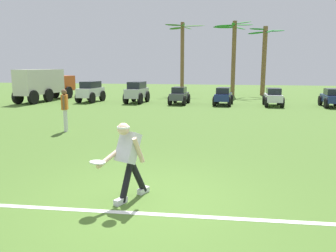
# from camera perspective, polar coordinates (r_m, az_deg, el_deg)

# --- Properties ---
(ground_plane) EXTENTS (80.00, 80.00, 0.00)m
(ground_plane) POSITION_cam_1_polar(r_m,az_deg,el_deg) (6.00, -3.78, -12.90)
(ground_plane) COLOR #496C29
(field_line_paint) EXTENTS (27.06, 1.60, 0.01)m
(field_line_paint) POSITION_cam_1_polar(r_m,az_deg,el_deg) (5.55, -5.11, -14.88)
(field_line_paint) COLOR white
(field_line_paint) RESTS_ON ground_plane
(frisbee_thrower) EXTENTS (0.74, 0.96, 1.42)m
(frisbee_thrower) POSITION_cam_1_polar(r_m,az_deg,el_deg) (5.82, -6.93, -5.36)
(frisbee_thrower) COLOR black
(frisbee_thrower) RESTS_ON ground_plane
(frisbee_in_flight) EXTENTS (0.37, 0.37, 0.04)m
(frisbee_in_flight) POSITION_cam_1_polar(r_m,az_deg,el_deg) (5.60, -12.15, -6.20)
(frisbee_in_flight) COLOR white
(teammate_near_sideline) EXTENTS (0.30, 0.49, 1.56)m
(teammate_near_sideline) POSITION_cam_1_polar(r_m,az_deg,el_deg) (12.61, -17.53, 3.31)
(teammate_near_sideline) COLOR silver
(teammate_near_sideline) RESTS_ON ground_plane
(parked_car_slot_a) EXTENTS (1.32, 2.42, 1.40)m
(parked_car_slot_a) POSITION_cam_1_polar(r_m,az_deg,el_deg) (23.12, -13.32, 5.95)
(parked_car_slot_a) COLOR silver
(parked_car_slot_a) RESTS_ON ground_plane
(parked_car_slot_b) EXTENTS (1.27, 2.40, 1.40)m
(parked_car_slot_b) POSITION_cam_1_polar(r_m,az_deg,el_deg) (22.07, -5.45, 5.98)
(parked_car_slot_b) COLOR #B7BABF
(parked_car_slot_b) RESTS_ON ground_plane
(parked_car_slot_c) EXTENTS (1.18, 2.24, 1.10)m
(parked_car_slot_c) POSITION_cam_1_polar(r_m,az_deg,el_deg) (21.21, 2.00, 5.37)
(parked_car_slot_c) COLOR #474C51
(parked_car_slot_c) RESTS_ON ground_plane
(parked_car_slot_d) EXTENTS (1.27, 2.27, 1.10)m
(parked_car_slot_d) POSITION_cam_1_polar(r_m,az_deg,el_deg) (20.93, 9.61, 5.17)
(parked_car_slot_d) COLOR navy
(parked_car_slot_d) RESTS_ON ground_plane
(parked_car_slot_e) EXTENTS (1.11, 2.21, 1.10)m
(parked_car_slot_e) POSITION_cam_1_polar(r_m,az_deg,el_deg) (21.11, 17.84, 4.87)
(parked_car_slot_e) COLOR silver
(parked_car_slot_e) RESTS_ON ground_plane
(parked_car_slot_f) EXTENTS (1.17, 2.24, 1.10)m
(parked_car_slot_f) POSITION_cam_1_polar(r_m,az_deg,el_deg) (21.86, 26.63, 4.44)
(parked_car_slot_f) COLOR navy
(parked_car_slot_f) RESTS_ON ground_plane
(box_truck) EXTENTS (1.69, 5.96, 2.20)m
(box_truck) POSITION_cam_1_polar(r_m,az_deg,el_deg) (24.79, -20.59, 6.98)
(box_truck) COLOR #CC4C19
(box_truck) RESTS_ON ground_plane
(palm_tree_far_left) EXTENTS (3.32, 3.72, 6.08)m
(palm_tree_far_left) POSITION_cam_1_polar(r_m,az_deg,el_deg) (28.70, 2.54, 12.76)
(palm_tree_far_left) COLOR brown
(palm_tree_far_left) RESTS_ON ground_plane
(palm_tree_left_of_centre) EXTENTS (3.27, 3.52, 6.07)m
(palm_tree_left_of_centre) POSITION_cam_1_polar(r_m,az_deg,el_deg) (28.31, 11.39, 12.71)
(palm_tree_left_of_centre) COLOR brown
(palm_tree_left_of_centre) RESTS_ON ground_plane
(palm_tree_right_of_centre) EXTENTS (2.94, 3.62, 5.67)m
(palm_tree_right_of_centre) POSITION_cam_1_polar(r_m,az_deg,el_deg) (29.09, 16.39, 11.58)
(palm_tree_right_of_centre) COLOR brown
(palm_tree_right_of_centre) RESTS_ON ground_plane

